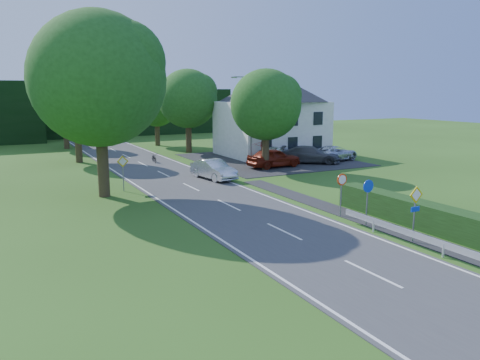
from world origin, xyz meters
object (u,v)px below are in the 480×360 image
parked_car_red (274,158)px  parasol (261,152)px  streetlight (250,117)px  parked_car_grey (311,155)px  motorcycle (154,158)px  parked_car_silver_b (334,153)px  moving_car (214,169)px  parked_car_silver_a (279,155)px

parked_car_red → parasol: 2.89m
streetlight → parked_car_grey: (6.09, -0.81, -3.63)m
streetlight → parked_car_red: size_ratio=1.62×
parked_car_grey → motorcycle: bearing=97.3°
parasol → parked_car_grey: bearing=-31.1°
parked_car_red → motorcycle: bearing=44.0°
parked_car_silver_b → parasol: (-6.85, 2.25, 0.27)m
motorcycle → parked_car_red: bearing=-36.3°
moving_car → motorcycle: bearing=89.1°
streetlight → parked_car_grey: size_ratio=1.47×
parked_car_silver_b → parasol: size_ratio=2.36×
motorcycle → parasol: (8.94, -4.88, 0.55)m
parked_car_grey → parked_car_silver_b: bearing=-50.6°
parked_car_grey → parasol: (-3.95, 2.38, 0.21)m
motorcycle → parked_car_silver_b: (15.79, -7.13, 0.28)m
moving_car → parasol: (7.51, 5.53, 0.25)m
motorcycle → parked_car_silver_b: 17.33m
moving_car → parked_car_red: bearing=11.9°
streetlight → motorcycle: bearing=136.4°
moving_car → parked_car_red: (7.10, 2.67, 0.10)m
parked_car_grey → parked_car_silver_b: (2.90, 0.14, -0.06)m
motorcycle → parasol: size_ratio=0.77×
parked_car_silver_a → parked_car_grey: parked_car_grey is taller
parked_car_silver_a → parked_car_silver_b: size_ratio=0.84×
streetlight → parked_car_red: (1.74, -1.28, -3.58)m
moving_car → parked_car_grey: 11.88m
streetlight → parked_car_red: 4.18m
parked_car_silver_a → parasol: bearing=60.5°
motorcycle → parked_car_silver_b: bearing=-18.3°
parked_car_grey → parasol: parasol is taller
motorcycle → parasol: 10.20m
motorcycle → parked_car_silver_a: size_ratio=0.39×
streetlight → parked_car_silver_a: size_ratio=1.81×
parked_car_silver_a → parked_car_silver_b: 5.51m
streetlight → parasol: bearing=36.3°
streetlight → motorcycle: (-6.79, 6.46, -3.98)m
parked_car_red → parked_car_grey: (4.35, 0.48, -0.05)m
motorcycle → moving_car: bearing=-76.2°
streetlight → parasol: size_ratio=3.60×
moving_car → motorcycle: moving_car is taller
moving_car → parked_car_silver_b: bearing=4.2°
parked_car_grey → parasol: bearing=95.6°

